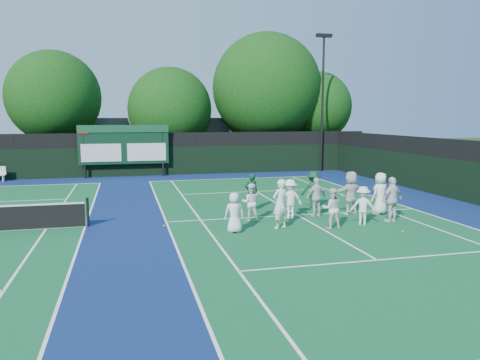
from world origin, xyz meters
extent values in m
plane|color=#17390F|center=(0.00, 0.00, 0.00)|extent=(120.00, 120.00, 0.00)
cube|color=navy|center=(-6.00, 1.00, 0.00)|extent=(34.00, 32.00, 0.01)
cube|color=#135C2E|center=(0.00, 1.00, 0.01)|extent=(10.97, 23.77, 0.00)
cube|color=white|center=(0.00, 12.88, 0.01)|extent=(10.97, 0.08, 0.00)
cube|color=white|center=(-5.49, 1.00, 0.01)|extent=(0.08, 23.77, 0.00)
cube|color=white|center=(5.49, 1.00, 0.01)|extent=(0.08, 23.77, 0.00)
cube|color=white|center=(-4.12, 1.00, 0.01)|extent=(0.08, 23.77, 0.00)
cube|color=white|center=(4.12, 1.00, 0.01)|extent=(0.08, 23.77, 0.00)
cube|color=white|center=(0.00, -5.40, 0.01)|extent=(8.23, 0.08, 0.00)
cube|color=white|center=(0.00, 7.40, 0.01)|extent=(8.23, 0.08, 0.00)
cube|color=white|center=(0.00, 1.00, 0.01)|extent=(0.08, 12.80, 0.00)
cube|color=white|center=(-14.00, 12.88, 0.01)|extent=(10.97, 0.08, 0.00)
cube|color=white|center=(-8.52, 1.00, 0.01)|extent=(0.08, 23.77, 0.00)
cube|color=white|center=(-9.88, 1.00, 0.01)|extent=(0.08, 23.77, 0.00)
cube|color=black|center=(-6.00, 16.00, 1.00)|extent=(34.00, 0.08, 2.00)
cube|color=black|center=(-6.00, 16.00, 2.50)|extent=(34.00, 0.05, 1.00)
cube|color=black|center=(9.00, 1.00, 1.00)|extent=(0.08, 32.00, 2.00)
cylinder|color=black|center=(-9.60, 15.60, 1.75)|extent=(0.16, 0.16, 3.50)
cylinder|color=black|center=(-4.40, 15.60, 1.75)|extent=(0.16, 0.16, 3.50)
cube|color=black|center=(-7.00, 15.60, 2.20)|extent=(6.00, 0.15, 2.60)
cube|color=#134327|center=(-7.00, 15.50, 3.30)|extent=(6.00, 0.05, 0.50)
cube|color=silver|center=(-8.50, 15.50, 1.70)|extent=(2.60, 0.04, 1.20)
cube|color=silver|center=(-5.50, 15.50, 1.70)|extent=(2.60, 0.04, 1.20)
cube|color=maroon|center=(-9.60, 15.50, 3.20)|extent=(0.70, 0.04, 0.50)
cube|color=#5E5E63|center=(-2.00, 24.00, 2.00)|extent=(18.00, 6.00, 4.00)
cylinder|color=black|center=(7.50, 15.70, 5.00)|extent=(0.16, 0.16, 10.00)
cube|color=black|center=(7.50, 15.70, 10.00)|extent=(1.20, 0.30, 0.25)
cylinder|color=black|center=(-8.40, 1.00, 0.55)|extent=(0.10, 0.10, 1.10)
cube|color=silver|center=(-14.56, 15.30, 0.20)|extent=(0.08, 0.36, 0.40)
cylinder|color=black|center=(-11.83, 19.50, 1.50)|extent=(0.44, 0.44, 3.01)
sphere|color=#0C390D|center=(-11.83, 19.50, 5.52)|extent=(6.69, 6.69, 6.69)
sphere|color=#0C390D|center=(-11.23, 19.80, 4.85)|extent=(4.68, 4.68, 4.68)
cylinder|color=black|center=(-3.47, 19.50, 1.14)|extent=(0.44, 0.44, 2.27)
sphere|color=#0C390D|center=(-3.47, 19.50, 4.68)|extent=(6.41, 6.41, 6.41)
sphere|color=#0C390D|center=(-2.87, 19.80, 4.04)|extent=(4.49, 4.49, 4.49)
cylinder|color=black|center=(4.30, 19.50, 1.57)|extent=(0.44, 0.44, 3.13)
sphere|color=#0C390D|center=(4.30, 19.50, 6.41)|extent=(8.73, 8.73, 8.73)
sphere|color=#0C390D|center=(4.90, 19.80, 5.53)|extent=(6.11, 6.11, 6.11)
cylinder|color=black|center=(8.64, 19.50, 1.38)|extent=(0.44, 0.44, 2.76)
sphere|color=#0C390D|center=(8.64, 19.50, 4.93)|extent=(5.79, 5.79, 5.79)
sphere|color=#0C390D|center=(9.24, 19.80, 4.35)|extent=(4.05, 4.05, 4.05)
sphere|color=#C0D519|center=(-1.15, -0.39, 0.03)|extent=(0.07, 0.07, 0.07)
sphere|color=#C0D519|center=(1.88, 3.00, 0.03)|extent=(0.07, 0.07, 0.07)
sphere|color=#C0D519|center=(2.61, -2.65, 0.03)|extent=(0.07, 0.07, 0.07)
sphere|color=#C0D519|center=(-5.63, 0.30, 0.03)|extent=(0.07, 0.07, 0.07)
sphere|color=#C0D519|center=(0.57, 4.68, 0.03)|extent=(0.07, 0.07, 0.07)
sphere|color=#C0D519|center=(2.29, 2.19, 0.03)|extent=(0.07, 0.07, 0.07)
imported|color=white|center=(-3.26, -1.23, 0.73)|extent=(0.71, 0.47, 1.45)
imported|color=white|center=(-1.46, -1.00, 0.92)|extent=(0.79, 0.65, 1.84)
imported|color=white|center=(0.38, -1.49, 0.76)|extent=(0.85, 0.73, 1.52)
imported|color=white|center=(1.78, -1.24, 0.74)|extent=(1.10, 0.89, 1.49)
imported|color=silver|center=(3.14, -1.05, 0.90)|extent=(1.13, 0.74, 1.79)
imported|color=white|center=(-2.19, 0.44, 0.75)|extent=(0.87, 0.77, 1.50)
imported|color=white|center=(-0.50, 0.58, 0.80)|extent=(1.04, 0.60, 1.59)
imported|color=silver|center=(0.69, 0.64, 0.81)|extent=(1.00, 0.53, 1.63)
imported|color=silver|center=(2.27, 0.72, 0.92)|extent=(1.79, 0.95, 1.84)
imported|color=white|center=(3.47, 0.38, 0.89)|extent=(1.01, 0.82, 1.78)
imported|color=#0E351E|center=(-1.61, 2.50, 0.82)|extent=(0.62, 0.42, 1.64)
imported|color=#103D22|center=(1.21, 2.24, 0.84)|extent=(1.25, 1.01, 1.68)
camera|label=1|loc=(-6.99, -17.11, 4.13)|focal=35.00mm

